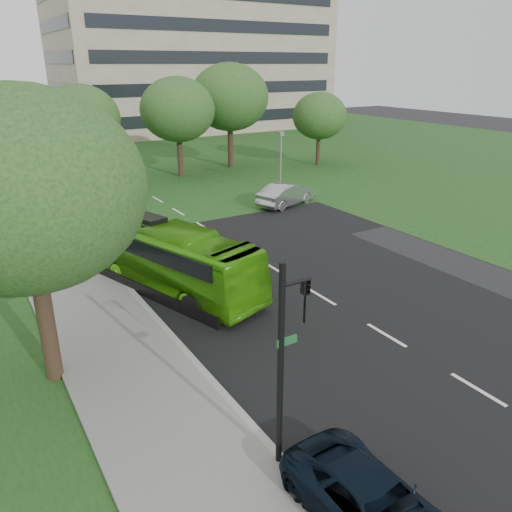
{
  "coord_description": "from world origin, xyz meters",
  "views": [
    {
      "loc": [
        -13.0,
        -13.63,
        9.73
      ],
      "look_at": [
        -2.01,
        4.29,
        1.6
      ],
      "focal_mm": 35.0,
      "sensor_mm": 36.0,
      "label": 1
    }
  ],
  "objects_px": {
    "office_building": "(192,44)",
    "suv": "(374,507)",
    "tree_park_c": "(178,110)",
    "tree_side_near": "(24,191)",
    "traffic_light": "(287,352)",
    "tree_park_e": "(320,116)",
    "tree_park_d": "(230,97)",
    "sedan": "(286,194)",
    "bus": "(163,256)",
    "camera_pole": "(281,152)",
    "tree_park_b": "(80,119)"
  },
  "relations": [
    {
      "from": "tree_park_d",
      "to": "camera_pole",
      "type": "relative_size",
      "value": 2.13
    },
    {
      "from": "tree_park_e",
      "to": "traffic_light",
      "type": "relative_size",
      "value": 1.27
    },
    {
      "from": "office_building",
      "to": "tree_park_e",
      "type": "xyz_separation_m",
      "value": [
        -2.82,
        -35.28,
        -7.64
      ]
    },
    {
      "from": "office_building",
      "to": "camera_pole",
      "type": "xyz_separation_m",
      "value": [
        -11.96,
        -41.96,
        -9.5
      ]
    },
    {
      "from": "tree_park_b",
      "to": "bus",
      "type": "distance_m",
      "value": 22.36
    },
    {
      "from": "office_building",
      "to": "tree_park_c",
      "type": "relative_size",
      "value": 4.58
    },
    {
      "from": "bus",
      "to": "traffic_light",
      "type": "bearing_deg",
      "value": -114.92
    },
    {
      "from": "tree_park_b",
      "to": "traffic_light",
      "type": "distance_m",
      "value": 34.14
    },
    {
      "from": "tree_park_b",
      "to": "camera_pole",
      "type": "height_order",
      "value": "tree_park_b"
    },
    {
      "from": "tree_park_b",
      "to": "tree_park_c",
      "type": "relative_size",
      "value": 0.95
    },
    {
      "from": "tree_park_d",
      "to": "traffic_light",
      "type": "xyz_separation_m",
      "value": [
        -18.06,
        -35.69,
        -3.38
      ]
    },
    {
      "from": "office_building",
      "to": "tree_park_e",
      "type": "distance_m",
      "value": 36.21
    },
    {
      "from": "tree_park_c",
      "to": "traffic_light",
      "type": "height_order",
      "value": "tree_park_c"
    },
    {
      "from": "tree_side_near",
      "to": "camera_pole",
      "type": "relative_size",
      "value": 2.0
    },
    {
      "from": "tree_park_e",
      "to": "sedan",
      "type": "relative_size",
      "value": 1.42
    },
    {
      "from": "tree_park_c",
      "to": "suv",
      "type": "distance_m",
      "value": 38.86
    },
    {
      "from": "tree_park_d",
      "to": "camera_pole",
      "type": "xyz_separation_m",
      "value": [
        -1.04,
        -10.4,
        -3.7
      ]
    },
    {
      "from": "tree_side_near",
      "to": "suv",
      "type": "height_order",
      "value": "tree_side_near"
    },
    {
      "from": "tree_park_e",
      "to": "camera_pole",
      "type": "height_order",
      "value": "tree_park_e"
    },
    {
      "from": "tree_side_near",
      "to": "bus",
      "type": "relative_size",
      "value": 0.86
    },
    {
      "from": "camera_pole",
      "to": "traffic_light",
      "type": "bearing_deg",
      "value": -124.25
    },
    {
      "from": "tree_side_near",
      "to": "traffic_light",
      "type": "bearing_deg",
      "value": -58.52
    },
    {
      "from": "tree_park_c",
      "to": "tree_park_d",
      "type": "xyz_separation_m",
      "value": [
        6.13,
        1.63,
        0.76
      ]
    },
    {
      "from": "traffic_light",
      "to": "bus",
      "type": "bearing_deg",
      "value": 80.94
    },
    {
      "from": "tree_park_c",
      "to": "bus",
      "type": "distance_m",
      "value": 24.79
    },
    {
      "from": "bus",
      "to": "tree_park_c",
      "type": "bearing_deg",
      "value": 47.05
    },
    {
      "from": "tree_park_b",
      "to": "sedan",
      "type": "distance_m",
      "value": 17.77
    },
    {
      "from": "tree_park_e",
      "to": "bus",
      "type": "height_order",
      "value": "tree_park_e"
    },
    {
      "from": "tree_park_c",
      "to": "traffic_light",
      "type": "bearing_deg",
      "value": -109.31
    },
    {
      "from": "bus",
      "to": "suv",
      "type": "xyz_separation_m",
      "value": [
        -1.0,
        -14.71,
        -0.86
      ]
    },
    {
      "from": "office_building",
      "to": "sedan",
      "type": "height_order",
      "value": "office_building"
    },
    {
      "from": "office_building",
      "to": "suv",
      "type": "height_order",
      "value": "office_building"
    },
    {
      "from": "office_building",
      "to": "traffic_light",
      "type": "xyz_separation_m",
      "value": [
        -28.98,
        -67.25,
        -9.18
      ]
    },
    {
      "from": "bus",
      "to": "sedan",
      "type": "relative_size",
      "value": 2.15
    },
    {
      "from": "traffic_light",
      "to": "camera_pole",
      "type": "relative_size",
      "value": 1.22
    },
    {
      "from": "camera_pole",
      "to": "office_building",
      "type": "bearing_deg",
      "value": 73.79
    },
    {
      "from": "office_building",
      "to": "tree_park_d",
      "type": "relative_size",
      "value": 4.05
    },
    {
      "from": "office_building",
      "to": "tree_park_d",
      "type": "bearing_deg",
      "value": -109.08
    },
    {
      "from": "tree_side_near",
      "to": "traffic_light",
      "type": "xyz_separation_m",
      "value": [
        4.34,
        -7.08,
        -3.01
      ]
    },
    {
      "from": "tree_park_d",
      "to": "sedan",
      "type": "relative_size",
      "value": 1.97
    },
    {
      "from": "office_building",
      "to": "bus",
      "type": "bearing_deg",
      "value": -116.43
    },
    {
      "from": "tree_park_b",
      "to": "tree_side_near",
      "type": "bearing_deg",
      "value": -106.22
    },
    {
      "from": "camera_pole",
      "to": "bus",
      "type": "bearing_deg",
      "value": -139.69
    },
    {
      "from": "tree_park_b",
      "to": "tree_park_e",
      "type": "bearing_deg",
      "value": -4.85
    },
    {
      "from": "office_building",
      "to": "traffic_light",
      "type": "relative_size",
      "value": 7.09
    },
    {
      "from": "office_building",
      "to": "tree_side_near",
      "type": "relative_size",
      "value": 4.3
    },
    {
      "from": "suv",
      "to": "tree_park_c",
      "type": "bearing_deg",
      "value": 71.23
    },
    {
      "from": "bus",
      "to": "camera_pole",
      "type": "relative_size",
      "value": 2.33
    },
    {
      "from": "tree_park_e",
      "to": "tree_side_near",
      "type": "relative_size",
      "value": 0.77
    },
    {
      "from": "office_building",
      "to": "tree_park_c",
      "type": "distance_m",
      "value": 37.88
    }
  ]
}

